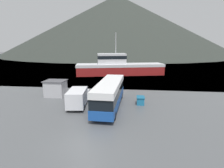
# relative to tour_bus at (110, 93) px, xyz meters

# --- Properties ---
(ground_plane) EXTENTS (400.00, 400.00, 0.00)m
(ground_plane) POSITION_rel_tour_bus_xyz_m (-0.87, -9.01, -1.86)
(ground_plane) COLOR #515456
(water_surface) EXTENTS (240.00, 240.00, 0.00)m
(water_surface) POSITION_rel_tour_bus_xyz_m (-0.87, 129.37, -1.86)
(water_surface) COLOR slate
(water_surface) RESTS_ON ground
(hill_backdrop) EXTENTS (203.79, 203.79, 54.59)m
(hill_backdrop) POSITION_rel_tour_bus_xyz_m (-12.74, 155.13, 25.43)
(hill_backdrop) COLOR #2D332D
(hill_backdrop) RESTS_ON ground
(tour_bus) EXTENTS (2.93, 11.30, 3.32)m
(tour_bus) POSITION_rel_tour_bus_xyz_m (0.00, 0.00, 0.00)
(tour_bus) COLOR #194799
(tour_bus) RESTS_ON ground
(delivery_van) EXTENTS (2.82, 6.36, 2.28)m
(delivery_van) POSITION_rel_tour_bus_xyz_m (-4.16, -0.06, -0.65)
(delivery_van) COLOR silver
(delivery_van) RESTS_ON ground
(fishing_boat) EXTENTS (24.10, 10.51, 11.19)m
(fishing_boat) POSITION_rel_tour_bus_xyz_m (-0.91, 26.04, 0.35)
(fishing_boat) COLOR maroon
(fishing_boat) RESTS_ON water_surface
(storage_bin) EXTENTS (1.06, 1.50, 1.04)m
(storage_bin) POSITION_rel_tour_bus_xyz_m (3.99, 1.51, -1.33)
(storage_bin) COLOR teal
(storage_bin) RESTS_ON ground
(dock_kiosk) EXTENTS (3.20, 2.68, 2.50)m
(dock_kiosk) POSITION_rel_tour_bus_xyz_m (-9.03, 3.96, -0.60)
(dock_kiosk) COLOR #B2B2B7
(dock_kiosk) RESTS_ON ground
(small_boat) EXTENTS (5.76, 6.66, 0.76)m
(small_boat) POSITION_rel_tour_bus_xyz_m (1.74, 27.75, -1.48)
(small_boat) COLOR maroon
(small_boat) RESTS_ON water_surface
(mooring_bollard) EXTENTS (0.28, 0.28, 0.72)m
(mooring_bollard) POSITION_rel_tour_bus_xyz_m (-0.12, 8.40, -1.47)
(mooring_bollard) COLOR #4C4C51
(mooring_bollard) RESTS_ON ground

